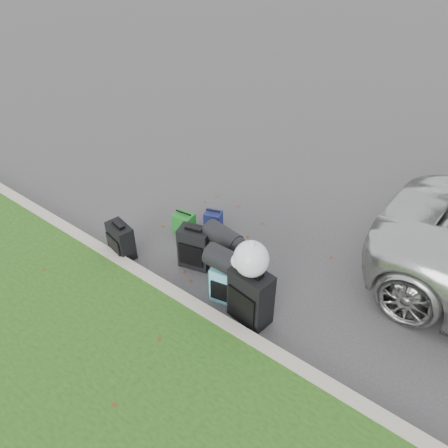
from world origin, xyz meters
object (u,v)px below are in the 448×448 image
Objects in this scene: suitcase_small_black at (121,240)px; tote_navy at (213,220)px; suitcase_large_black_right at (251,296)px; suitcase_large_black_left at (195,247)px; tote_green at (184,223)px; suitcase_olive at (223,258)px; suitcase_teal at (225,285)px.

suitcase_small_black reaches higher than tote_navy.
suitcase_large_black_right is 2.05m from tote_navy.
suitcase_large_black_left is 0.97m from tote_navy.
tote_green is 0.49m from tote_navy.
suitcase_small_black is 1.15m from suitcase_large_black_left.
suitcase_large_black_left is 0.83m from tote_green.
suitcase_olive is 0.92× the size of suitcase_teal.
suitcase_small_black is at bearing -168.61° from suitcase_large_black_right.
tote_navy is at bearing 96.41° from suitcase_large_black_left.
suitcase_small_black is 1.88× the size of tote_navy.
tote_green is at bearing 139.16° from suitcase_teal.
suitcase_large_black_left is 1.30m from suitcase_large_black_right.
suitcase_large_black_left is at bearing -149.27° from suitcase_olive.
suitcase_olive is at bearing 156.71° from suitcase_large_black_right.
suitcase_small_black is 1.55m from tote_navy.
suitcase_large_black_left is 2.23× the size of tote_navy.
suitcase_large_black_left is 1.87× the size of tote_green.
suitcase_olive is (0.41, 0.13, -0.08)m from suitcase_large_black_left.
tote_navy is (-1.15, 1.18, -0.13)m from suitcase_teal.
suitcase_large_black_left reaches higher than suitcase_olive.
suitcase_large_black_right is at bearing -21.26° from suitcase_teal.
suitcase_teal is at bearing -36.22° from suitcase_olive.
suitcase_small_black is at bearing -118.26° from tote_green.
suitcase_olive is at bearing -25.88° from tote_green.
tote_navy is (0.67, 1.40, -0.13)m from suitcase_small_black.
suitcase_large_black_left is 0.84m from suitcase_teal.
suitcase_small_black is 1.83m from suitcase_teal.
suitcase_large_black_left reaches higher than tote_green.
suitcase_small_black reaches higher than tote_green.
suitcase_large_black_right reaches higher than suitcase_small_black.
suitcase_large_black_left reaches higher than tote_navy.
suitcase_large_black_left is at bearing 147.11° from suitcase_teal.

